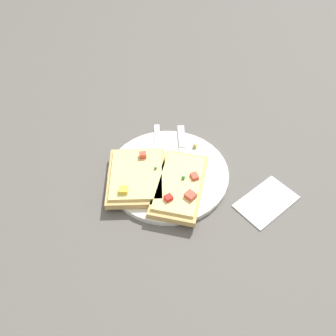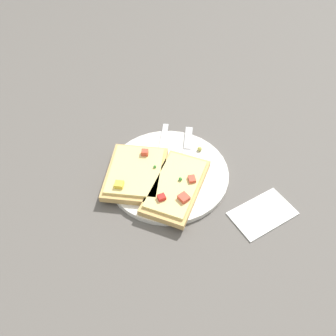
{
  "view_description": "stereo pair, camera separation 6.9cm",
  "coord_description": "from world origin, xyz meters",
  "px_view_note": "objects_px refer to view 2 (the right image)",
  "views": [
    {
      "loc": [
        -0.29,
        -0.36,
        0.54
      ],
      "look_at": [
        0.0,
        0.0,
        0.02
      ],
      "focal_mm": 35.0,
      "sensor_mm": 36.0,
      "label": 1
    },
    {
      "loc": [
        -0.24,
        -0.4,
        0.54
      ],
      "look_at": [
        0.0,
        0.0,
        0.02
      ],
      "focal_mm": 35.0,
      "sensor_mm": 36.0,
      "label": 2
    }
  ],
  "objects_px": {
    "plate": "(168,173)",
    "fork": "(159,161)",
    "napkin": "(263,213)",
    "knife": "(187,152)",
    "pizza_slice_main": "(176,186)",
    "pizza_slice_corner": "(136,173)"
  },
  "relations": [
    {
      "from": "plate",
      "to": "knife",
      "type": "height_order",
      "value": "knife"
    },
    {
      "from": "knife",
      "to": "pizza_slice_corner",
      "type": "distance_m",
      "value": 0.13
    },
    {
      "from": "knife",
      "to": "pizza_slice_corner",
      "type": "xyz_separation_m",
      "value": [
        -0.13,
        -0.0,
        0.01
      ]
    },
    {
      "from": "knife",
      "to": "pizza_slice_corner",
      "type": "relative_size",
      "value": 0.87
    },
    {
      "from": "pizza_slice_main",
      "to": "napkin",
      "type": "bearing_deg",
      "value": -86.04
    },
    {
      "from": "plate",
      "to": "napkin",
      "type": "xyz_separation_m",
      "value": [
        0.11,
        -0.18,
        -0.0
      ]
    },
    {
      "from": "knife",
      "to": "fork",
      "type": "bearing_deg",
      "value": -59.46
    },
    {
      "from": "pizza_slice_main",
      "to": "pizza_slice_corner",
      "type": "relative_size",
      "value": 1.01
    },
    {
      "from": "fork",
      "to": "napkin",
      "type": "distance_m",
      "value": 0.24
    },
    {
      "from": "knife",
      "to": "pizza_slice_main",
      "type": "xyz_separation_m",
      "value": [
        -0.07,
        -0.08,
        0.01
      ]
    },
    {
      "from": "plate",
      "to": "pizza_slice_main",
      "type": "xyz_separation_m",
      "value": [
        -0.01,
        -0.05,
        0.02
      ]
    },
    {
      "from": "fork",
      "to": "pizza_slice_corner",
      "type": "distance_m",
      "value": 0.06
    },
    {
      "from": "napkin",
      "to": "pizza_slice_main",
      "type": "bearing_deg",
      "value": 132.13
    },
    {
      "from": "pizza_slice_main",
      "to": "pizza_slice_corner",
      "type": "height_order",
      "value": "pizza_slice_corner"
    },
    {
      "from": "plate",
      "to": "pizza_slice_main",
      "type": "distance_m",
      "value": 0.05
    },
    {
      "from": "fork",
      "to": "napkin",
      "type": "xyz_separation_m",
      "value": [
        0.11,
        -0.21,
        -0.01
      ]
    },
    {
      "from": "plate",
      "to": "pizza_slice_corner",
      "type": "xyz_separation_m",
      "value": [
        -0.06,
        0.02,
        0.02
      ]
    },
    {
      "from": "fork",
      "to": "napkin",
      "type": "relative_size",
      "value": 1.51
    },
    {
      "from": "pizza_slice_corner",
      "to": "knife",
      "type": "bearing_deg",
      "value": 128.39
    },
    {
      "from": "plate",
      "to": "fork",
      "type": "bearing_deg",
      "value": 95.03
    },
    {
      "from": "napkin",
      "to": "fork",
      "type": "bearing_deg",
      "value": 117.29
    },
    {
      "from": "plate",
      "to": "pizza_slice_main",
      "type": "height_order",
      "value": "pizza_slice_main"
    }
  ]
}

